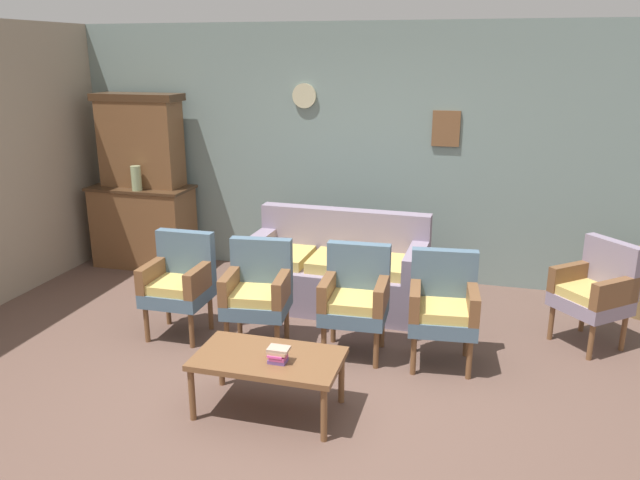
% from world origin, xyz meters
% --- Properties ---
extents(ground_plane, '(7.68, 7.68, 0.00)m').
position_xyz_m(ground_plane, '(0.00, 0.00, 0.00)').
color(ground_plane, brown).
extents(wall_back_with_decor, '(6.40, 0.09, 2.70)m').
position_xyz_m(wall_back_with_decor, '(0.00, 2.63, 1.35)').
color(wall_back_with_decor, gray).
rests_on(wall_back_with_decor, ground).
extents(side_cabinet, '(1.16, 0.55, 0.93)m').
position_xyz_m(side_cabinet, '(-2.45, 2.25, 0.47)').
color(side_cabinet, brown).
rests_on(side_cabinet, ground).
extents(cabinet_upper_hutch, '(0.99, 0.38, 1.03)m').
position_xyz_m(cabinet_upper_hutch, '(-2.45, 2.33, 1.45)').
color(cabinet_upper_hutch, brown).
rests_on(cabinet_upper_hutch, side_cabinet).
extents(vase_on_cabinet, '(0.11, 0.11, 0.27)m').
position_xyz_m(vase_on_cabinet, '(-2.38, 2.07, 1.07)').
color(vase_on_cabinet, '#A2B380').
rests_on(vase_on_cabinet, side_cabinet).
extents(floral_couch, '(1.74, 0.84, 0.90)m').
position_xyz_m(floral_couch, '(-0.01, 1.68, 0.33)').
color(floral_couch, gray).
rests_on(floral_couch, ground).
extents(armchair_by_doorway, '(0.52, 0.49, 0.90)m').
position_xyz_m(armchair_by_doorway, '(-1.17, 0.66, 0.50)').
color(armchair_by_doorway, slate).
rests_on(armchair_by_doorway, ground).
extents(armchair_near_cabinet, '(0.57, 0.55, 0.90)m').
position_xyz_m(armchair_near_cabinet, '(-0.43, 0.63, 0.50)').
color(armchair_near_cabinet, slate).
rests_on(armchair_near_cabinet, ground).
extents(armchair_row_middle, '(0.54, 0.51, 0.90)m').
position_xyz_m(armchair_row_middle, '(0.38, 0.71, 0.50)').
color(armchair_row_middle, slate).
rests_on(armchair_row_middle, ground).
extents(armchair_near_couch_end, '(0.57, 0.54, 0.90)m').
position_xyz_m(armchair_near_couch_end, '(1.08, 0.72, 0.50)').
color(armchair_near_couch_end, slate).
rests_on(armchair_near_couch_end, ground).
extents(wingback_chair_by_fireplace, '(0.71, 0.71, 0.90)m').
position_xyz_m(wingback_chair_by_fireplace, '(2.29, 1.39, 0.50)').
color(wingback_chair_by_fireplace, gray).
rests_on(wingback_chair_by_fireplace, ground).
extents(coffee_table, '(1.00, 0.56, 0.42)m').
position_xyz_m(coffee_table, '(-0.00, -0.31, 0.38)').
color(coffee_table, brown).
rests_on(coffee_table, ground).
extents(book_stack_on_table, '(0.14, 0.11, 0.10)m').
position_xyz_m(book_stack_on_table, '(0.09, -0.38, 0.47)').
color(book_stack_on_table, '#704D99').
rests_on(book_stack_on_table, coffee_table).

